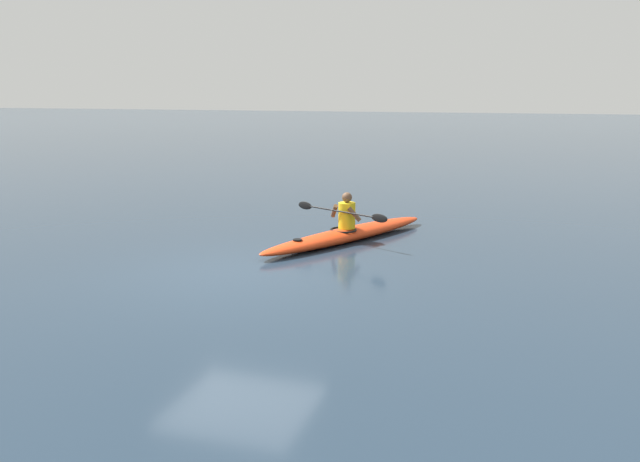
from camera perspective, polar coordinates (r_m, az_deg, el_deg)
ground_plane at (r=11.42m, az=-6.97°, el=-3.66°), size 160.00×160.00×0.00m
kayak at (r=13.71m, az=2.42°, el=-0.29°), size 2.72×4.64×0.28m
kayaker at (r=13.58m, az=2.28°, el=1.56°), size 2.21×1.12×0.75m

